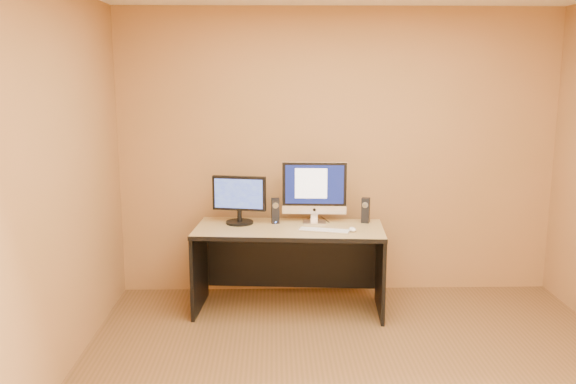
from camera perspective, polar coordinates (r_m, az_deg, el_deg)
name	(u,v)px	position (r m, az deg, el deg)	size (l,w,h in m)	color
walls	(373,196)	(3.64, 7.98, -0.39)	(4.00, 4.00, 2.60)	#A26F41
desk	(289,269)	(5.26, 0.10, -7.23)	(1.59, 0.69, 0.73)	tan
imac	(314,192)	(5.28, 2.49, 0.01)	(0.57, 0.21, 0.55)	silver
second_monitor	(239,200)	(5.27, -4.58, -0.75)	(0.48, 0.24, 0.42)	black
speaker_left	(275,211)	(5.29, -1.20, -1.76)	(0.07, 0.07, 0.22)	black
speaker_right	(366,210)	(5.35, 7.27, -1.71)	(0.07, 0.07, 0.22)	black
keyboard	(324,230)	(5.04, 3.42, -3.61)	(0.43, 0.12, 0.02)	silver
mouse	(352,229)	(5.06, 6.05, -3.48)	(0.06, 0.10, 0.04)	white
cable_a	(325,219)	(5.44, 3.47, -2.57)	(0.01, 0.01, 0.22)	black
cable_b	(308,219)	(5.46, 1.91, -2.51)	(0.01, 0.01, 0.18)	black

